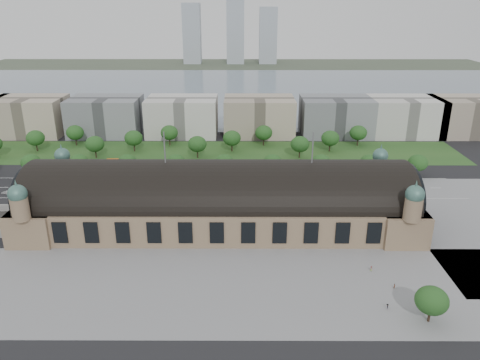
{
  "coord_description": "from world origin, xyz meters",
  "views": [
    {
      "loc": [
        8.6,
        -166.09,
        82.34
      ],
      "look_at": [
        8.0,
        11.87,
        14.0
      ],
      "focal_mm": 35.0,
      "sensor_mm": 36.0,
      "label": 1
    }
  ],
  "objects_px": {
    "parked_car_4": "(144,197)",
    "parked_car_5": "(159,197)",
    "bus_east": "(259,193)",
    "traffic_car_1": "(30,181)",
    "parked_car_6": "(159,199)",
    "parked_car_0": "(43,197)",
    "traffic_car_3": "(140,187)",
    "bus_west": "(226,189)",
    "bus_mid": "(220,191)",
    "parked_car_3": "(122,198)",
    "pedestrian_0": "(371,269)",
    "traffic_car_2": "(123,192)",
    "pedestrian_4": "(387,307)",
    "parked_car_2": "(93,197)",
    "pedestrian_1": "(394,286)",
    "petrol_station": "(122,163)",
    "traffic_car_6": "(409,192)",
    "parked_car_1": "(49,197)",
    "traffic_car_0": "(7,192)"
  },
  "relations": [
    {
      "from": "parked_car_0",
      "to": "pedestrian_4",
      "type": "distance_m",
      "value": 152.65
    },
    {
      "from": "traffic_car_1",
      "to": "traffic_car_3",
      "type": "distance_m",
      "value": 55.37
    },
    {
      "from": "petrol_station",
      "to": "pedestrian_4",
      "type": "xyz_separation_m",
      "value": [
        104.17,
        -119.87,
        -2.08
      ]
    },
    {
      "from": "parked_car_2",
      "to": "bus_east",
      "type": "xyz_separation_m",
      "value": [
        73.99,
        2.0,
        1.0
      ]
    },
    {
      "from": "traffic_car_3",
      "to": "parked_car_5",
      "type": "xyz_separation_m",
      "value": [
        11.31,
        -12.3,
        0.03
      ]
    },
    {
      "from": "traffic_car_6",
      "to": "parked_car_0",
      "type": "bearing_deg",
      "value": -89.76
    },
    {
      "from": "parked_car_0",
      "to": "parked_car_5",
      "type": "bearing_deg",
      "value": 65.38
    },
    {
      "from": "parked_car_3",
      "to": "pedestrian_1",
      "type": "bearing_deg",
      "value": 28.63
    },
    {
      "from": "traffic_car_1",
      "to": "parked_car_2",
      "type": "xyz_separation_m",
      "value": [
        36.38,
        -19.54,
        -0.06
      ]
    },
    {
      "from": "traffic_car_6",
      "to": "bus_mid",
      "type": "xyz_separation_m",
      "value": [
        -86.55,
        -1.31,
        1.1
      ]
    },
    {
      "from": "traffic_car_3",
      "to": "bus_west",
      "type": "bearing_deg",
      "value": -100.92
    },
    {
      "from": "traffic_car_6",
      "to": "parked_car_0",
      "type": "height_order",
      "value": "parked_car_0"
    },
    {
      "from": "petrol_station",
      "to": "bus_west",
      "type": "height_order",
      "value": "petrol_station"
    },
    {
      "from": "petrol_station",
      "to": "traffic_car_0",
      "type": "distance_m",
      "value": 56.75
    },
    {
      "from": "bus_east",
      "to": "traffic_car_1",
      "type": "bearing_deg",
      "value": 84.37
    },
    {
      "from": "bus_east",
      "to": "pedestrian_0",
      "type": "xyz_separation_m",
      "value": [
        34.59,
        -61.51,
        -0.83
      ]
    },
    {
      "from": "traffic_car_2",
      "to": "parked_car_4",
      "type": "relative_size",
      "value": 1.19
    },
    {
      "from": "traffic_car_2",
      "to": "pedestrian_1",
      "type": "relative_size",
      "value": 3.08
    },
    {
      "from": "parked_car_0",
      "to": "pedestrian_1",
      "type": "distance_m",
      "value": 152.15
    },
    {
      "from": "traffic_car_2",
      "to": "petrol_station",
      "type": "bearing_deg",
      "value": -172.02
    },
    {
      "from": "parked_car_1",
      "to": "pedestrian_1",
      "type": "distance_m",
      "value": 149.79
    },
    {
      "from": "bus_west",
      "to": "bus_east",
      "type": "distance_m",
      "value": 15.38
    },
    {
      "from": "parked_car_4",
      "to": "pedestrian_1",
      "type": "xyz_separation_m",
      "value": [
        90.15,
        -69.44,
        0.13
      ]
    },
    {
      "from": "parked_car_2",
      "to": "bus_mid",
      "type": "distance_m",
      "value": 56.75
    },
    {
      "from": "pedestrian_4",
      "to": "bus_east",
      "type": "bearing_deg",
      "value": -137.33
    },
    {
      "from": "pedestrian_4",
      "to": "pedestrian_1",
      "type": "bearing_deg",
      "value": 173.3
    },
    {
      "from": "parked_car_6",
      "to": "bus_east",
      "type": "distance_m",
      "value": 44.1
    },
    {
      "from": "parked_car_5",
      "to": "traffic_car_2",
      "type": "bearing_deg",
      "value": -137.21
    },
    {
      "from": "traffic_car_1",
      "to": "bus_west",
      "type": "bearing_deg",
      "value": -92.05
    },
    {
      "from": "traffic_car_3",
      "to": "parked_car_5",
      "type": "height_order",
      "value": "parked_car_5"
    },
    {
      "from": "pedestrian_0",
      "to": "pedestrian_1",
      "type": "height_order",
      "value": "pedestrian_0"
    },
    {
      "from": "traffic_car_1",
      "to": "parked_car_2",
      "type": "bearing_deg",
      "value": -112.83
    },
    {
      "from": "parked_car_4",
      "to": "parked_car_5",
      "type": "relative_size",
      "value": 0.77
    },
    {
      "from": "bus_mid",
      "to": "parked_car_3",
      "type": "bearing_deg",
      "value": 98.82
    },
    {
      "from": "traffic_car_1",
      "to": "pedestrian_4",
      "type": "distance_m",
      "value": 175.12
    },
    {
      "from": "traffic_car_3",
      "to": "parked_car_5",
      "type": "relative_size",
      "value": 0.93
    },
    {
      "from": "parked_car_4",
      "to": "parked_car_0",
      "type": "bearing_deg",
      "value": -121.52
    },
    {
      "from": "parked_car_0",
      "to": "parked_car_6",
      "type": "xyz_separation_m",
      "value": [
        52.33,
        -1.61,
        -0.08
      ]
    },
    {
      "from": "traffic_car_2",
      "to": "parked_car_0",
      "type": "xyz_separation_m",
      "value": [
        -34.36,
        -6.09,
        -0.0
      ]
    },
    {
      "from": "parked_car_1",
      "to": "parked_car_2",
      "type": "distance_m",
      "value": 19.62
    },
    {
      "from": "traffic_car_0",
      "to": "traffic_car_2",
      "type": "bearing_deg",
      "value": 95.1
    },
    {
      "from": "petrol_station",
      "to": "bus_east",
      "type": "height_order",
      "value": "petrol_station"
    },
    {
      "from": "pedestrian_4",
      "to": "pedestrian_0",
      "type": "bearing_deg",
      "value": -161.66
    },
    {
      "from": "traffic_car_3",
      "to": "pedestrian_4",
      "type": "relative_size",
      "value": 3.09
    },
    {
      "from": "traffic_car_2",
      "to": "parked_car_3",
      "type": "bearing_deg",
      "value": 3.26
    },
    {
      "from": "parked_car_2",
      "to": "pedestrian_0",
      "type": "height_order",
      "value": "pedestrian_0"
    },
    {
      "from": "parked_car_3",
      "to": "bus_mid",
      "type": "height_order",
      "value": "bus_mid"
    },
    {
      "from": "traffic_car_0",
      "to": "parked_car_1",
      "type": "distance_m",
      "value": 21.66
    },
    {
      "from": "parked_car_5",
      "to": "bus_mid",
      "type": "distance_m",
      "value": 27.22
    },
    {
      "from": "parked_car_5",
      "to": "bus_mid",
      "type": "xyz_separation_m",
      "value": [
        26.67,
        5.36,
        0.96
      ]
    }
  ]
}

